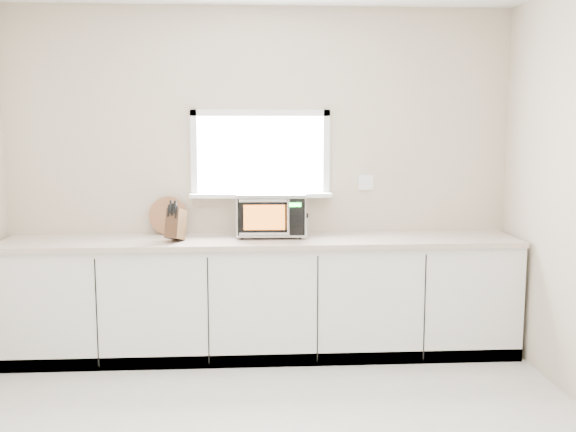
{
  "coord_description": "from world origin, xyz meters",
  "views": [
    {
      "loc": [
        -0.12,
        -3.38,
        1.79
      ],
      "look_at": [
        0.19,
        1.55,
        1.11
      ],
      "focal_mm": 42.0,
      "sensor_mm": 36.0,
      "label": 1
    }
  ],
  "objects": [
    {
      "name": "countertop",
      "position": [
        0.0,
        1.69,
        0.9
      ],
      "size": [
        3.92,
        0.64,
        0.04
      ],
      "primitive_type": "cube",
      "color": "beige",
      "rests_on": "cabinets"
    },
    {
      "name": "cutting_board",
      "position": [
        -0.73,
        1.94,
        1.07
      ],
      "size": [
        0.3,
        0.07,
        0.3
      ],
      "primitive_type": "cylinder",
      "rotation": [
        1.4,
        0.0,
        0.0
      ],
      "color": "brown",
      "rests_on": "countertop"
    },
    {
      "name": "knife_block",
      "position": [
        -0.64,
        1.61,
        1.05
      ],
      "size": [
        0.16,
        0.24,
        0.31
      ],
      "rotation": [
        0.0,
        0.0,
        -0.32
      ],
      "color": "#4A311A",
      "rests_on": "countertop"
    },
    {
      "name": "microwave",
      "position": [
        0.08,
        1.82,
        1.1
      ],
      "size": [
        0.53,
        0.45,
        0.34
      ],
      "rotation": [
        0.0,
        0.0,
        -0.02
      ],
      "color": "black",
      "rests_on": "countertop"
    },
    {
      "name": "coffee_grinder",
      "position": [
        0.3,
        1.72,
        1.02
      ],
      "size": [
        0.14,
        0.14,
        0.19
      ],
      "rotation": [
        0.0,
        0.0,
        -0.29
      ],
      "color": "#B2B5BA",
      "rests_on": "countertop"
    },
    {
      "name": "cabinets",
      "position": [
        0.0,
        1.7,
        0.44
      ],
      "size": [
        3.92,
        0.6,
        0.88
      ],
      "primitive_type": "cube",
      "color": "white",
      "rests_on": "ground"
    },
    {
      "name": "back_wall",
      "position": [
        0.0,
        2.0,
        1.36
      ],
      "size": [
        4.0,
        0.17,
        2.7
      ],
      "color": "#BAAB94",
      "rests_on": "ground"
    }
  ]
}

